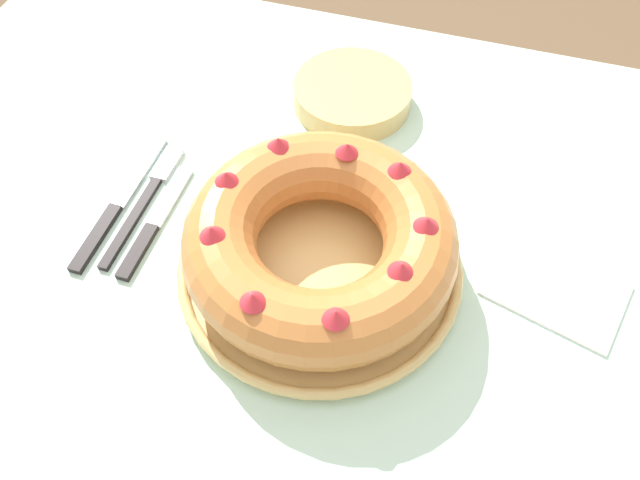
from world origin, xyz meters
The scene contains 9 objects.
ground_plane centered at (0.00, 0.00, 0.00)m, with size 8.00×8.00×0.00m, color brown.
dining_table centered at (0.00, 0.00, 0.65)m, with size 1.36×1.02×0.73m.
serving_dish centered at (-0.02, 0.03, 0.74)m, with size 0.32×0.32×0.02m.
bundt_cake centered at (-0.02, 0.03, 0.79)m, with size 0.30×0.30×0.09m.
fork centered at (-0.26, 0.07, 0.74)m, with size 0.02×0.20×0.01m.
serving_knife centered at (-0.29, 0.04, 0.74)m, with size 0.02×0.23×0.01m.
cake_knife centered at (-0.24, 0.02, 0.74)m, with size 0.02×0.18×0.01m.
side_bowl centered at (-0.07, 0.31, 0.75)m, with size 0.16×0.16×0.03m, color tan.
napkin centered at (0.24, 0.08, 0.73)m, with size 0.15×0.10×0.00m, color white.
Camera 1 is at (0.09, -0.35, 1.33)m, focal length 35.00 mm.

